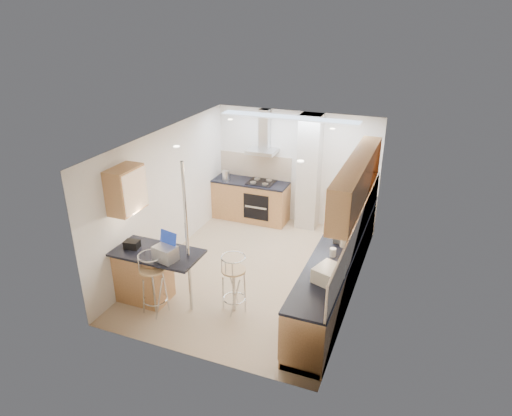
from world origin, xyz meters
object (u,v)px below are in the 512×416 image
at_px(bar_stool_end, 234,284).
at_px(bar_stool_near, 154,284).
at_px(bread_bin, 328,274).
at_px(laptop, 165,253).
at_px(microwave, 348,231).

bearing_deg(bar_stool_end, bar_stool_near, 129.42).
xyz_separation_m(bar_stool_end, bread_bin, (1.47, -0.01, 0.53)).
bearing_deg(bread_bin, laptop, -151.36).
xyz_separation_m(microwave, laptop, (-2.43, -1.75, -0.02)).
bearing_deg(bread_bin, bar_stool_near, -150.02).
height_order(microwave, bread_bin, microwave).
relative_size(bar_stool_near, bar_stool_end, 1.06).
xyz_separation_m(microwave, bread_bin, (-0.02, -1.36, -0.04)).
xyz_separation_m(bar_stool_near, bread_bin, (2.62, 0.48, 0.50)).
distance_m(laptop, bar_stool_end, 1.17).
distance_m(laptop, bar_stool_near, 0.58).
xyz_separation_m(bar_stool_near, bar_stool_end, (1.14, 0.50, -0.03)).
bearing_deg(microwave, laptop, 127.16).
bearing_deg(bar_stool_end, laptop, 129.02).
height_order(bar_stool_near, bread_bin, bread_bin).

